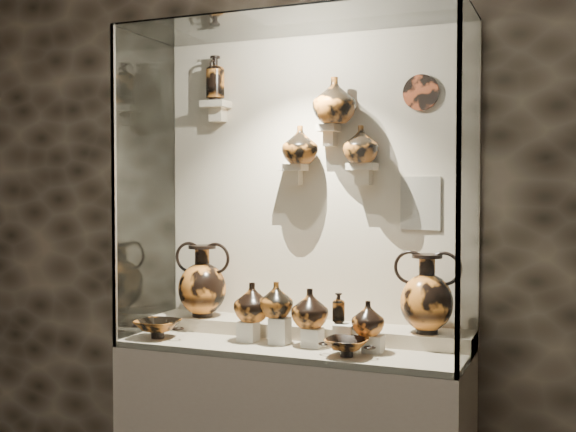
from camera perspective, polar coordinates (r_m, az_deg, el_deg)
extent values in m
cube|color=black|center=(3.82, 2.20, 2.33)|extent=(5.00, 0.02, 3.20)
cube|color=beige|center=(3.72, 0.42, -16.48)|extent=(1.70, 0.60, 0.80)
cube|color=#BCAC92|center=(3.61, 0.42, -10.22)|extent=(1.68, 0.58, 0.03)
cube|color=#BCAC92|center=(3.76, 1.42, -9.17)|extent=(1.70, 0.25, 0.10)
cube|color=beige|center=(3.82, 2.17, 2.33)|extent=(1.70, 0.03, 1.60)
cube|color=white|center=(3.25, -1.50, 2.38)|extent=(1.70, 0.01, 1.60)
cube|color=white|center=(3.92, -11.17, 2.29)|extent=(0.01, 0.60, 1.60)
cube|color=white|center=(3.31, 14.19, 2.31)|extent=(0.01, 0.60, 1.60)
cube|color=white|center=(3.62, 0.43, 15.07)|extent=(1.70, 0.60, 0.01)
cube|color=gray|center=(3.67, -13.57, 2.29)|extent=(0.02, 0.02, 1.60)
cube|color=gray|center=(3.02, 13.33, 2.35)|extent=(0.02, 0.02, 1.60)
cube|color=silver|center=(3.63, -3.14, -9.08)|extent=(0.09, 0.09, 0.10)
cube|color=silver|center=(3.56, -0.63, -9.05)|extent=(0.09, 0.09, 0.13)
cube|color=silver|center=(3.51, 1.97, -9.57)|extent=(0.09, 0.09, 0.09)
cube|color=silver|center=(3.45, 4.49, -9.50)|extent=(0.09, 0.09, 0.12)
cube|color=silver|center=(3.42, 6.77, -9.97)|extent=(0.09, 0.09, 0.08)
cube|color=beige|center=(4.00, -5.71, 8.77)|extent=(0.14, 0.12, 0.04)
cube|color=beige|center=(3.79, 0.36, 3.85)|extent=(0.14, 0.12, 0.04)
cube|color=beige|center=(3.73, 3.24, 6.95)|extent=(0.10, 0.12, 0.04)
cube|color=beige|center=(3.66, 5.90, 3.90)|extent=(0.14, 0.12, 0.04)
imported|color=orange|center=(3.61, -2.84, -6.80)|extent=(0.21, 0.21, 0.19)
imported|color=#9E561C|center=(3.55, -0.92, -6.62)|extent=(0.22, 0.22, 0.17)
imported|color=orange|center=(3.50, 1.75, -7.28)|extent=(0.20, 0.20, 0.19)
imported|color=orange|center=(3.39, 6.34, -8.02)|extent=(0.16, 0.16, 0.16)
imported|color=#9E561C|center=(3.73, 0.97, 5.65)|extent=(0.21, 0.21, 0.20)
imported|color=#9E561C|center=(3.67, 3.70, 9.12)|extent=(0.29, 0.29, 0.23)
imported|color=#9E561C|center=(3.63, 5.79, 5.66)|extent=(0.21, 0.21, 0.19)
cylinder|color=#B04522|center=(3.67, 10.46, 9.56)|extent=(0.18, 0.02, 0.18)
cube|color=beige|center=(3.65, 10.43, 1.00)|extent=(0.20, 0.01, 0.27)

